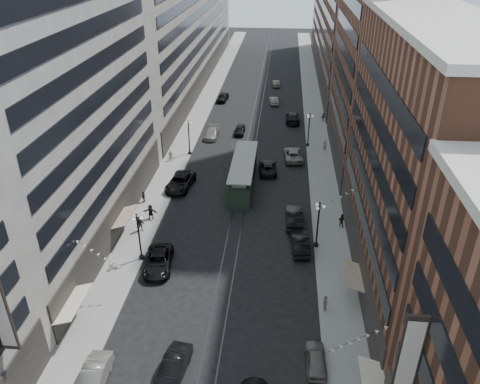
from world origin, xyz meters
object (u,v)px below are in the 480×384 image
at_px(pedestrian_4, 325,303).
at_px(car_7, 180,182).
at_px(car_1, 93,378).
at_px(lamppost_sw_far, 139,235).
at_px(pedestrian_2, 140,224).
at_px(car_12, 293,117).
at_px(pedestrian_8, 324,145).
at_px(lamppost_se_mid, 309,128).
at_px(pedestrian_5, 151,212).
at_px(streetcar, 243,174).
at_px(car_11, 293,154).
at_px(pedestrian_9, 323,117).
at_px(car_2, 158,261).
at_px(lamppost_se_far, 318,223).
at_px(car_10, 294,217).
at_px(car_extra_0, 268,168).
at_px(pedestrian_6, 171,155).
at_px(car_14, 274,101).
at_px(car_13, 240,130).
at_px(pedestrian_7, 342,220).
at_px(pedestrian_extra_0, 144,197).
at_px(car_extra_2, 300,243).
at_px(car_9, 223,97).
at_px(lamppost_sw_mid, 189,136).
at_px(car_extra_1, 276,83).
at_px(car_8, 212,133).
at_px(car_4, 316,359).

bearing_deg(pedestrian_4, car_7, 33.35).
relative_size(car_1, pedestrian_4, 3.06).
height_order(lamppost_sw_far, pedestrian_2, lamppost_sw_far).
relative_size(car_12, pedestrian_8, 3.16).
height_order(lamppost_se_mid, pedestrian_5, lamppost_se_mid).
relative_size(lamppost_sw_far, streetcar, 0.41).
height_order(car_11, pedestrian_9, pedestrian_9).
relative_size(pedestrian_5, pedestrian_8, 0.98).
xyz_separation_m(streetcar, car_7, (-8.40, -1.49, -0.85)).
height_order(car_2, car_7, car_7).
bearing_deg(lamppost_se_far, car_10, 117.38).
distance_m(car_11, car_extra_0, 6.03).
height_order(pedestrian_4, pedestrian_6, pedestrian_6).
distance_m(car_1, car_14, 69.92).
distance_m(lamppost_se_mid, pedestrian_8, 3.76).
height_order(lamppost_sw_far, lamppost_se_mid, same).
bearing_deg(car_13, streetcar, -81.81).
bearing_deg(pedestrian_7, car_7, 9.05).
bearing_deg(pedestrian_extra_0, car_1, 17.23).
bearing_deg(lamppost_sw_far, car_11, 59.17).
bearing_deg(car_extra_2, car_9, -78.92).
height_order(pedestrian_2, car_10, pedestrian_2).
distance_m(lamppost_sw_mid, car_13, 11.91).
relative_size(car_extra_2, pedestrian_extra_0, 3.35).
bearing_deg(car_2, car_extra_1, 74.41).
distance_m(car_7, car_14, 38.84).
height_order(car_1, car_8, car_1).
bearing_deg(car_10, car_extra_2, 95.43).
relative_size(car_2, pedestrian_6, 3.51).
bearing_deg(lamppost_se_mid, pedestrian_5, -128.85).
distance_m(lamppost_se_far, pedestrian_7, 5.70).
relative_size(lamppost_sw_mid, lamppost_se_mid, 1.00).
bearing_deg(lamppost_sw_mid, car_extra_1, 72.48).
distance_m(pedestrian_2, car_extra_2, 18.18).
relative_size(pedestrian_4, pedestrian_extra_0, 1.05).
height_order(car_13, pedestrian_8, pedestrian_8).
bearing_deg(car_9, car_extra_0, -65.35).
bearing_deg(streetcar, pedestrian_7, -37.07).
bearing_deg(pedestrian_8, lamppost_se_far, 51.38).
distance_m(car_1, car_8, 50.16).
height_order(pedestrian_4, car_extra_1, pedestrian_4).
bearing_deg(car_10, car_8, -63.12).
distance_m(pedestrian_2, car_11, 27.92).
relative_size(lamppost_se_far, pedestrian_9, 3.60).
bearing_deg(car_2, car_4, -42.62).
relative_size(car_14, pedestrian_extra_0, 2.89).
bearing_deg(car_10, lamppost_sw_far, 27.20).
bearing_deg(car_11, car_12, -94.78).
relative_size(car_2, car_7, 0.91).
bearing_deg(car_4, pedestrian_9, -95.57).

